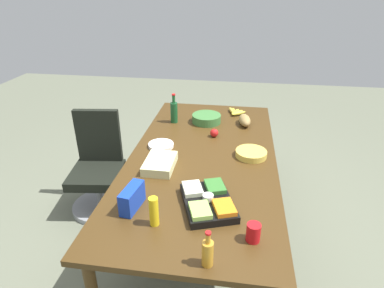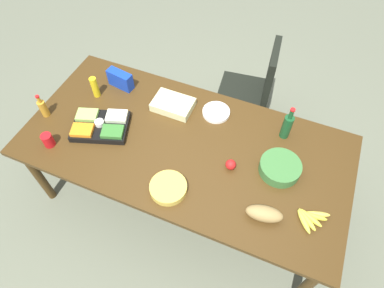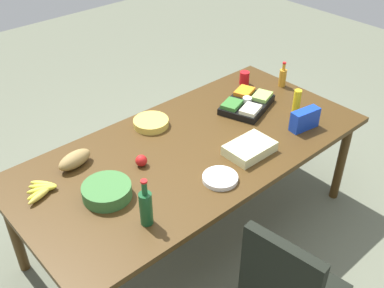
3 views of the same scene
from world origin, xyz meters
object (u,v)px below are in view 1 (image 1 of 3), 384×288
Objects in this scene: apple_red at (214,133)px; banana_bunch at (235,112)px; chip_bowl at (251,154)px; mustard_bottle at (154,211)px; wine_bottle at (174,112)px; sheet_cake at (160,164)px; bread_loaf at (245,120)px; veggie_tray at (208,201)px; red_solo_cup at (253,232)px; conference_table at (202,163)px; office_chair at (98,174)px; dressing_bottle at (208,252)px; chip_bag_blue at (132,198)px; salad_bowl at (206,119)px; paper_plate_stack at (161,145)px.

apple_red reaches higher than banana_bunch.
chip_bowl is 1.36× the size of mustard_bottle.
sheet_cake is at bearing -175.75° from wine_bottle.
mustard_bottle is at bearing 161.77° from bread_loaf.
red_solo_cup is (-0.27, -0.28, 0.02)m from veggie_tray.
office_chair is (0.23, 1.06, -0.36)m from conference_table.
conference_table is 0.91m from mustard_bottle.
office_chair is 1.90m from dressing_bottle.
office_chair reaches higher than chip_bowl.
wine_bottle is at bearing 20.03° from veggie_tray.
chip_bowl is at bearing -11.16° from dressing_bottle.
apple_red reaches higher than sheet_cake.
chip_bowl is at bearing -67.77° from sheet_cake.
office_chair is 4.47× the size of chip_bag_blue.
office_chair is 1.99× the size of veggie_tray.
office_chair reaches higher than conference_table.
sheet_cake is (-1.22, 0.54, 0.01)m from banana_bunch.
conference_table is 10.28× the size of bread_loaf.
salad_bowl is (0.33, 0.11, 0.00)m from apple_red.
red_solo_cup is 1.77m from wine_bottle.
conference_table is 11.21× the size of paper_plate_stack.
paper_plate_stack is 1.30m from red_solo_cup.
wine_bottle is at bearing 56.81° from apple_red.
veggie_tray is 0.48m from chip_bag_blue.
veggie_tray is 1.38m from bread_loaf.
veggie_tray is at bearing -177.24° from apple_red.
dressing_bottle reaches higher than salad_bowl.
office_chair is at bearing 51.41° from red_solo_cup.
office_chair is 1.53m from chip_bowl.
apple_red is 0.34× the size of banana_bunch.
sheet_cake is (-0.62, 0.37, -0.00)m from apple_red.
apple_red reaches higher than paper_plate_stack.
chip_bowl is at bearing -43.38° from chip_bag_blue.
chip_bowl is at bearing -21.72° from veggie_tray.
mustard_bottle reaches higher than veggie_tray.
bread_loaf is at bearing 5.02° from chip_bowl.
bread_loaf is (0.59, -0.72, 0.04)m from paper_plate_stack.
veggie_tray is at bearing -173.42° from salad_bowl.
red_solo_cup is 0.34× the size of sheet_cake.
veggie_tray reaches higher than apple_red.
chip_bowl is (-0.18, -1.46, 0.45)m from office_chair.
dressing_bottle is 0.97× the size of chip_bag_blue.
mustard_bottle is at bearing 126.85° from veggie_tray.
bread_loaf is at bearing 1.93° from red_solo_cup.
wine_bottle is (1.33, 0.48, 0.08)m from veggie_tray.
paper_plate_stack is 0.93m from bread_loaf.
paper_plate_stack is (0.99, 0.20, -0.08)m from mustard_bottle.
red_solo_cup is 0.50× the size of banana_bunch.
paper_plate_stack is 0.57m from wine_bottle.
apple_red is at bearing -20.44° from chip_bag_blue.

